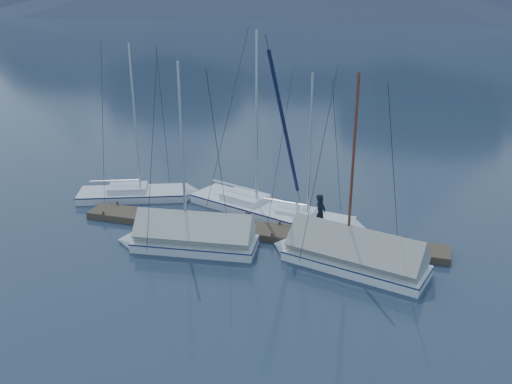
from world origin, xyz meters
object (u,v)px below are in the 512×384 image
at_px(sailboat_open_right, 316,222).
at_px(sailboat_open_left, 150,195).
at_px(sailboat_covered_far, 184,238).
at_px(sailboat_covered_near, 344,255).
at_px(person, 320,213).
at_px(sailboat_open_mid, 265,211).

bearing_deg(sailboat_open_right, sailboat_open_left, 174.23).
bearing_deg(sailboat_covered_far, sailboat_open_left, 130.16).
relative_size(sailboat_covered_near, sailboat_covered_far, 0.99).
relative_size(sailboat_open_right, sailboat_covered_far, 0.90).
relative_size(sailboat_covered_near, person, 4.87).
xyz_separation_m(sailboat_covered_near, person, (-1.48, 2.32, 0.83)).
distance_m(sailboat_covered_near, person, 2.87).
bearing_deg(sailboat_open_left, sailboat_covered_far, -49.84).
bearing_deg(sailboat_open_right, sailboat_covered_near, -63.09).
relative_size(sailboat_covered_far, person, 4.93).
height_order(sailboat_open_right, person, sailboat_open_right).
xyz_separation_m(sailboat_open_left, sailboat_covered_far, (4.48, -5.31, 0.29)).
bearing_deg(sailboat_covered_near, sailboat_open_right, 116.91).
relative_size(sailboat_open_mid, person, 5.46).
bearing_deg(sailboat_open_right, person, -72.77).
distance_m(sailboat_open_right, person, 1.97).
xyz_separation_m(sailboat_open_right, person, (0.48, -1.53, 1.14)).
bearing_deg(sailboat_covered_near, sailboat_open_mid, 137.37).
height_order(sailboat_covered_near, person, sailboat_covered_near).
relative_size(sailboat_open_left, sailboat_open_right, 1.13).
bearing_deg(sailboat_open_left, person, -13.78).
bearing_deg(sailboat_covered_near, sailboat_covered_far, -176.34).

